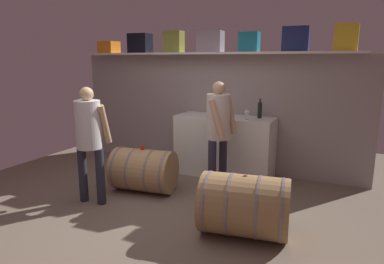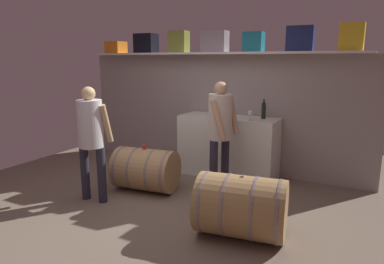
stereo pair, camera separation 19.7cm
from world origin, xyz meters
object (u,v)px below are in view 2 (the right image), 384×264
object	(u,v)px
wine_barrel_near	(146,169)
wine_barrel_far	(241,206)
visitor_tasting	(220,125)
toolcase_grey	(215,42)
wine_glass	(250,113)
toolcase_orange	(116,47)
work_cabinet	(228,146)
toolcase_teal	(254,42)
toolcase_navy	(300,39)
toolcase_black	(146,43)
toolcase_yellow	(352,37)
winemaker_pouring	(91,132)
tasting_cup	(144,147)
toolcase_olive	(179,42)
wine_bottle_dark	(264,110)

from	to	relation	value
wine_barrel_near	wine_barrel_far	size ratio (longest dim) A/B	0.93
visitor_tasting	toolcase_grey	bearing A→B (deg)	-138.43
visitor_tasting	wine_glass	bearing A→B (deg)	165.47
toolcase_orange	work_cabinet	xyz separation A→B (m)	(2.35, -0.20, -1.56)
toolcase_teal	toolcase_navy	xyz separation A→B (m)	(0.68, 0.00, 0.03)
toolcase_black	wine_barrel_near	world-z (taller)	toolcase_black
toolcase_orange	toolcase_navy	world-z (taller)	toolcase_navy
toolcase_yellow	work_cabinet	bearing A→B (deg)	-172.67
toolcase_teal	work_cabinet	size ratio (longest dim) A/B	0.19
toolcase_navy	winemaker_pouring	distance (m)	3.13
toolcase_black	toolcase_navy	size ratio (longest dim) A/B	1.00
toolcase_navy	wine_barrel_far	xyz separation A→B (m)	(-0.11, -1.92, -1.78)
toolcase_black	toolcase_teal	world-z (taller)	toolcase_black
visitor_tasting	wine_barrel_near	bearing A→B (deg)	-51.20
toolcase_yellow	tasting_cup	xyz separation A→B (m)	(-2.42, -1.32, -1.48)
toolcase_orange	wine_barrel_near	distance (m)	2.69
wine_glass	visitor_tasting	bearing A→B (deg)	-116.29
toolcase_olive	wine_bottle_dark	size ratio (longest dim) A/B	1.19
wine_glass	tasting_cup	size ratio (longest dim) A/B	2.51
toolcase_yellow	wine_barrel_far	distance (m)	2.73
toolcase_orange	tasting_cup	size ratio (longest dim) A/B	5.43
toolcase_olive	wine_barrel_far	world-z (taller)	toolcase_olive
toolcase_olive	visitor_tasting	xyz separation A→B (m)	(1.15, -0.85, -1.17)
toolcase_orange	toolcase_black	world-z (taller)	toolcase_black
toolcase_navy	tasting_cup	world-z (taller)	toolcase_navy
toolcase_grey	toolcase_navy	world-z (taller)	toolcase_navy
work_cabinet	toolcase_navy	bearing A→B (deg)	11.45
wine_bottle_dark	wine_barrel_far	xyz separation A→B (m)	(0.34, -1.81, -0.75)
wine_bottle_dark	toolcase_black	bearing A→B (deg)	177.08
toolcase_black	wine_barrel_near	size ratio (longest dim) A/B	0.39
toolcase_olive	toolcase_navy	bearing A→B (deg)	-4.30
wine_barrel_near	visitor_tasting	distance (m)	1.23
wine_bottle_dark	toolcase_olive	bearing A→B (deg)	175.80
toolcase_olive	toolcase_grey	bearing A→B (deg)	-4.30
toolcase_black	toolcase_olive	size ratio (longest dim) A/B	1.03
wine_bottle_dark	visitor_tasting	xyz separation A→B (m)	(-0.38, -0.74, -0.14)
toolcase_teal	winemaker_pouring	world-z (taller)	toolcase_teal
toolcase_teal	wine_barrel_near	bearing A→B (deg)	-131.95
toolcase_navy	tasting_cup	size ratio (longest dim) A/B	6.22
toolcase_orange	winemaker_pouring	size ratio (longest dim) A/B	0.21
toolcase_teal	tasting_cup	size ratio (longest dim) A/B	5.02
work_cabinet	wine_barrel_near	xyz separation A→B (m)	(-0.79, -1.13, -0.17)
toolcase_orange	toolcase_teal	world-z (taller)	toolcase_teal
toolcase_teal	toolcase_yellow	bearing A→B (deg)	-2.75
toolcase_orange	toolcase_teal	bearing A→B (deg)	0.49
toolcase_olive	toolcase_grey	xyz separation A→B (m)	(0.66, 0.00, -0.01)
tasting_cup	toolcase_grey	bearing A→B (deg)	70.98
toolcase_black	wine_barrel_far	bearing A→B (deg)	-41.10
toolcase_teal	winemaker_pouring	bearing A→B (deg)	-129.56
toolcase_teal	tasting_cup	xyz separation A→B (m)	(-1.09, -1.32, -1.45)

